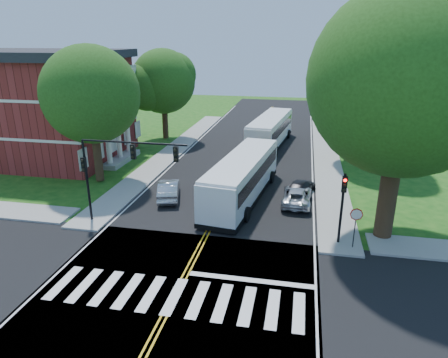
% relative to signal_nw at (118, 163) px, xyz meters
% --- Properties ---
extents(ground, '(140.00, 140.00, 0.00)m').
position_rel_signal_nw_xyz_m(ground, '(5.86, -6.43, -4.38)').
color(ground, '#144D13').
rests_on(ground, ground).
extents(road, '(14.00, 96.00, 0.01)m').
position_rel_signal_nw_xyz_m(road, '(5.86, 11.57, -4.37)').
color(road, black).
rests_on(road, ground).
extents(cross_road, '(60.00, 12.00, 0.01)m').
position_rel_signal_nw_xyz_m(cross_road, '(5.86, -6.43, -4.37)').
color(cross_road, black).
rests_on(cross_road, ground).
extents(center_line, '(0.36, 70.00, 0.01)m').
position_rel_signal_nw_xyz_m(center_line, '(5.86, 15.57, -4.36)').
color(center_line, gold).
rests_on(center_line, road).
extents(edge_line_w, '(0.12, 70.00, 0.01)m').
position_rel_signal_nw_xyz_m(edge_line_w, '(-0.94, 15.57, -4.36)').
color(edge_line_w, silver).
rests_on(edge_line_w, road).
extents(edge_line_e, '(0.12, 70.00, 0.01)m').
position_rel_signal_nw_xyz_m(edge_line_e, '(12.66, 15.57, -4.36)').
color(edge_line_e, silver).
rests_on(edge_line_e, road).
extents(crosswalk, '(12.60, 3.00, 0.01)m').
position_rel_signal_nw_xyz_m(crosswalk, '(5.86, -6.93, -4.36)').
color(crosswalk, silver).
rests_on(crosswalk, road).
extents(stop_bar, '(6.60, 0.40, 0.01)m').
position_rel_signal_nw_xyz_m(stop_bar, '(9.36, -4.83, -4.36)').
color(stop_bar, silver).
rests_on(stop_bar, road).
extents(sidewalk_nw, '(2.60, 40.00, 0.15)m').
position_rel_signal_nw_xyz_m(sidewalk_nw, '(-2.44, 18.57, -4.30)').
color(sidewalk_nw, gray).
rests_on(sidewalk_nw, ground).
extents(sidewalk_ne, '(2.60, 40.00, 0.15)m').
position_rel_signal_nw_xyz_m(sidewalk_ne, '(14.16, 18.57, -4.30)').
color(sidewalk_ne, gray).
rests_on(sidewalk_ne, ground).
extents(tree_ne_big, '(10.80, 10.80, 14.91)m').
position_rel_signal_nw_xyz_m(tree_ne_big, '(16.86, 1.57, 5.24)').
color(tree_ne_big, black).
rests_on(tree_ne_big, ground).
extents(tree_west_near, '(8.00, 8.00, 11.40)m').
position_rel_signal_nw_xyz_m(tree_west_near, '(-5.64, 7.57, 3.15)').
color(tree_west_near, black).
rests_on(tree_west_near, ground).
extents(tree_west_far, '(7.60, 7.60, 10.67)m').
position_rel_signal_nw_xyz_m(tree_west_far, '(-5.14, 23.57, 2.62)').
color(tree_west_far, black).
rests_on(tree_west_far, ground).
extents(tree_east_mid, '(8.40, 8.40, 11.93)m').
position_rel_signal_nw_xyz_m(tree_east_mid, '(17.36, 17.57, 3.48)').
color(tree_east_mid, black).
rests_on(tree_east_mid, ground).
extents(tree_east_far, '(7.20, 7.20, 10.34)m').
position_rel_signal_nw_xyz_m(tree_east_far, '(18.36, 33.57, 2.48)').
color(tree_east_far, black).
rests_on(tree_east_far, ground).
extents(brick_building, '(20.00, 13.00, 10.80)m').
position_rel_signal_nw_xyz_m(brick_building, '(-16.10, 13.57, 1.04)').
color(brick_building, maroon).
rests_on(brick_building, ground).
extents(signal_nw, '(7.15, 0.46, 5.66)m').
position_rel_signal_nw_xyz_m(signal_nw, '(0.00, 0.00, 0.00)').
color(signal_nw, black).
rests_on(signal_nw, ground).
extents(signal_ne, '(0.30, 0.46, 4.40)m').
position_rel_signal_nw_xyz_m(signal_ne, '(14.06, 0.01, -1.41)').
color(signal_ne, black).
rests_on(signal_ne, ground).
extents(stop_sign, '(0.76, 0.08, 2.53)m').
position_rel_signal_nw_xyz_m(stop_sign, '(14.86, -0.45, -2.35)').
color(stop_sign, black).
rests_on(stop_sign, ground).
extents(bus_lead, '(4.39, 13.16, 3.35)m').
position_rel_signal_nw_xyz_m(bus_lead, '(7.17, 6.22, -2.60)').
color(bus_lead, silver).
rests_on(bus_lead, road).
extents(bus_follow, '(4.40, 13.34, 3.39)m').
position_rel_signal_nw_xyz_m(bus_follow, '(7.85, 22.85, -2.58)').
color(bus_follow, silver).
rests_on(bus_follow, road).
extents(hatchback, '(2.63, 4.60, 1.44)m').
position_rel_signal_nw_xyz_m(hatchback, '(1.50, 5.13, -3.65)').
color(hatchback, '#A6A8AD').
rests_on(hatchback, road).
extents(suv, '(2.23, 4.59, 1.26)m').
position_rel_signal_nw_xyz_m(suv, '(11.39, 5.96, -3.74)').
color(suv, silver).
rests_on(suv, road).
extents(dark_sedan, '(2.73, 4.18, 1.13)m').
position_rel_signal_nw_xyz_m(dark_sedan, '(11.63, 8.11, -3.80)').
color(dark_sedan, black).
rests_on(dark_sedan, road).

